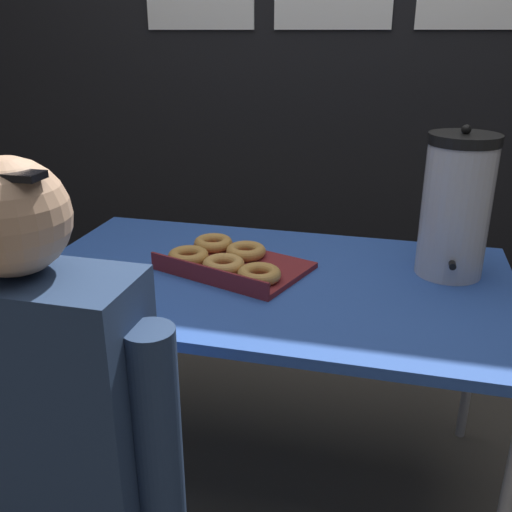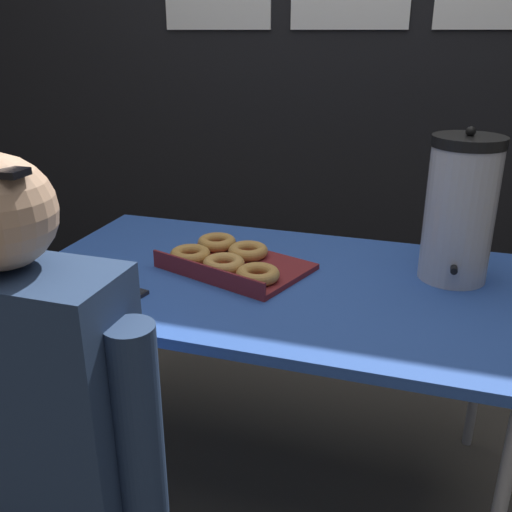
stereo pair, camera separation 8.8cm
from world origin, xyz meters
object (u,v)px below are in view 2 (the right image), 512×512
(donut_box, at_px, (230,260))
(coffee_urn, at_px, (460,210))
(cell_phone, at_px, (121,299))
(person_seated, at_px, (38,447))

(donut_box, height_order, coffee_urn, coffee_urn)
(cell_phone, bearing_deg, coffee_urn, 39.09)
(cell_phone, height_order, person_seated, person_seated)
(donut_box, relative_size, coffee_urn, 1.11)
(coffee_urn, xyz_separation_m, person_seated, (-0.80, -0.80, -0.35))
(donut_box, distance_m, cell_phone, 0.35)
(coffee_urn, distance_m, person_seated, 1.18)
(donut_box, xyz_separation_m, person_seated, (-0.18, -0.68, -0.18))
(donut_box, distance_m, person_seated, 0.73)
(donut_box, bearing_deg, cell_phone, -104.15)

